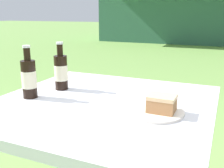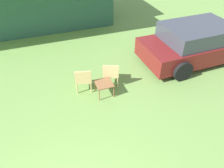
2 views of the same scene
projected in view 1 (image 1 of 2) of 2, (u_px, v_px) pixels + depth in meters
name	position (u px, v px, depth m)	size (l,w,h in m)	color
cabin_building	(215.00, 5.00, 10.20)	(8.32, 4.86, 2.80)	#2D5B47
patio_table	(103.00, 115.00, 1.13)	(0.90, 0.88, 0.73)	silver
cake_on_plate	(158.00, 107.00, 0.97)	(0.22, 0.22, 0.07)	silver
cola_bottle_near	(61.00, 71.00, 1.26)	(0.06, 0.06, 0.23)	black
cola_bottle_far	(29.00, 78.00, 1.13)	(0.06, 0.06, 0.23)	black
fork	(139.00, 109.00, 1.01)	(0.16, 0.06, 0.01)	silver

